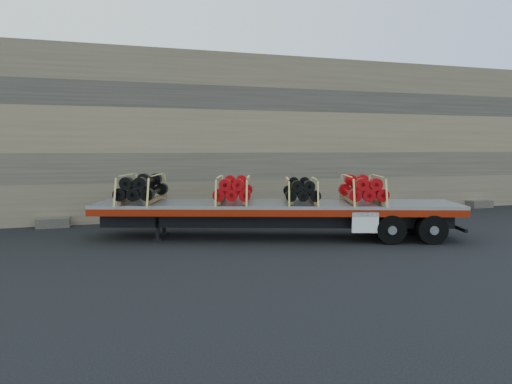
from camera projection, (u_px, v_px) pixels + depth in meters
ground at (297, 236)px, 16.96m from camera, size 120.00×120.00×0.00m
rock_wall at (241, 137)px, 22.79m from camera, size 44.00×3.00×7.00m
trailer at (276, 220)px, 16.60m from camera, size 11.99×6.17×1.19m
bundle_front at (142, 189)px, 16.60m from camera, size 2.00×2.75×0.88m
bundle_midfront at (234, 190)px, 16.54m from camera, size 1.88×2.58×0.82m
bundle_midrear at (301, 191)px, 16.50m from camera, size 1.75×2.41×0.77m
bundle_rear at (362, 190)px, 16.45m from camera, size 1.95×2.68×0.86m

